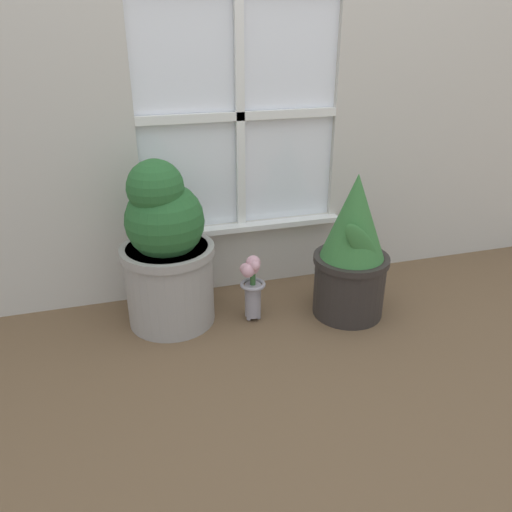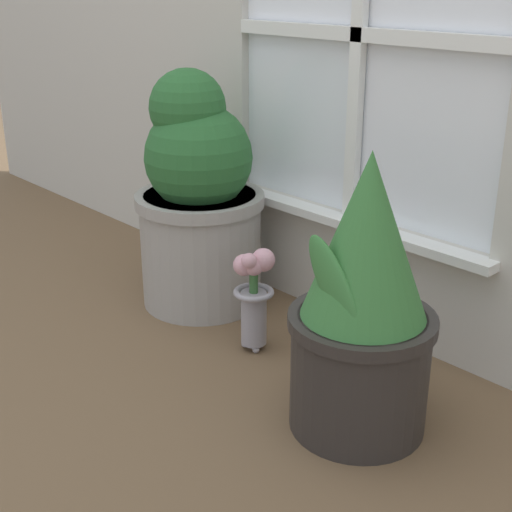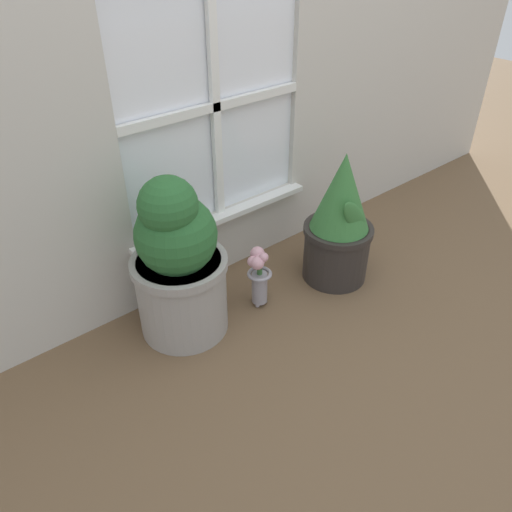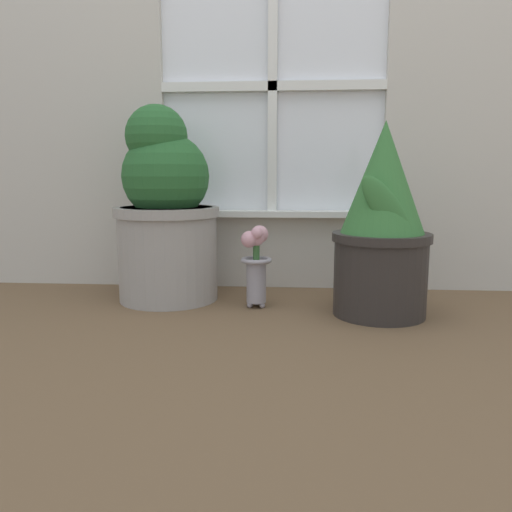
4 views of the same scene
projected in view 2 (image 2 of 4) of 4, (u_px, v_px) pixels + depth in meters
ground_plane at (193, 386)px, 1.73m from camera, size 10.00×10.00×0.00m
potted_plant_left at (199, 200)px, 2.07m from camera, size 0.38×0.38×0.70m
potted_plant_right at (363, 306)px, 1.48m from camera, size 0.32×0.32×0.62m
flower_vase at (254, 290)px, 1.85m from camera, size 0.11×0.11×0.28m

